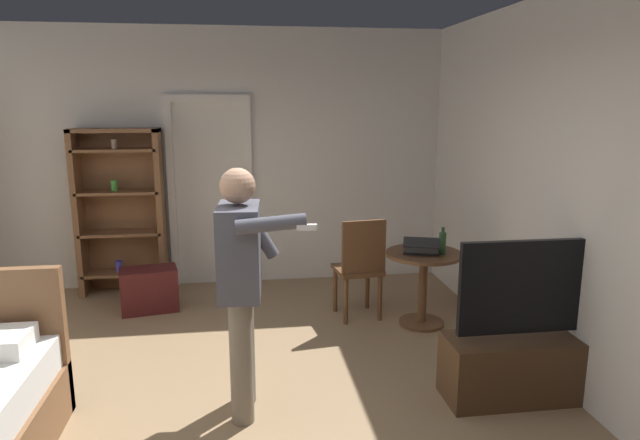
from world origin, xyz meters
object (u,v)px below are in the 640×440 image
Objects in this scene: wooden_chair at (360,264)px; bookshelf at (121,206)px; tv_flatscreen at (531,354)px; side_table at (423,276)px; person_blue_shirt at (242,275)px; suitcase_dark at (149,290)px; laptop at (421,248)px; bottle_on_table at (442,243)px.

bookshelf is at bearing 154.18° from wooden_chair.
bookshelf is 1.46× the size of tv_flatscreen.
tv_flatscreen reaches higher than side_table.
person_blue_shirt reaches higher than tv_flatscreen.
bookshelf is 2.68m from wooden_chair.
side_table is (-0.34, 1.38, 0.16)m from tv_flatscreen.
tv_flatscreen is 1.84m from wooden_chair.
suitcase_dark is (-0.93, 2.01, -0.75)m from person_blue_shirt.
laptop is 0.42× the size of wooden_chair.
bookshelf reaches higher than suitcase_dark.
person_blue_shirt is 3.03× the size of suitcase_dark.
person_blue_shirt is at bearing -142.28° from side_table.
suitcase_dark is at bearing 163.56° from bottle_on_table.
side_table is 0.71× the size of wooden_chair.
bookshelf is 7.12× the size of bottle_on_table.
person_blue_shirt is at bearing -64.33° from bookshelf.
laptop is (-0.04, -0.04, 0.28)m from side_table.
person_blue_shirt is (-1.66, -1.28, 0.49)m from side_table.
bookshelf is 3.26× the size of suitcase_dark.
side_table reaches higher than suitcase_dark.
bookshelf is 3.28m from side_table.
person_blue_shirt reaches higher than bottle_on_table.
wooden_chair is (2.39, -1.15, -0.42)m from bookshelf.
side_table is 0.42× the size of person_blue_shirt.
bookshelf is 1.80× the size of wooden_chair.
tv_flatscreen is at bearing -40.07° from bookshelf.
bottle_on_table reaches higher than laptop.
tv_flatscreen is 1.23× the size of wooden_chair.
wooden_chair reaches higher than side_table.
person_blue_shirt is at bearing -146.22° from bottle_on_table.
bottle_on_table is at bearing -27.49° from suitcase_dark.
side_table is at bearing 43.25° from laptop.
tv_flatscreen is 1.74× the size of side_table.
person_blue_shirt reaches higher than wooden_chair.
laptop is 2.05m from person_blue_shirt.
bottle_on_table is 2.91m from suitcase_dark.
bookshelf is 2.95m from person_blue_shirt.
suitcase_dark is (-2.04, 0.51, -0.33)m from wooden_chair.
tv_flatscreen reaches higher than suitcase_dark.
bottle_on_table is at bearing -25.29° from bookshelf.
bottle_on_table is 2.17m from person_blue_shirt.
person_blue_shirt reaches higher than laptop.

